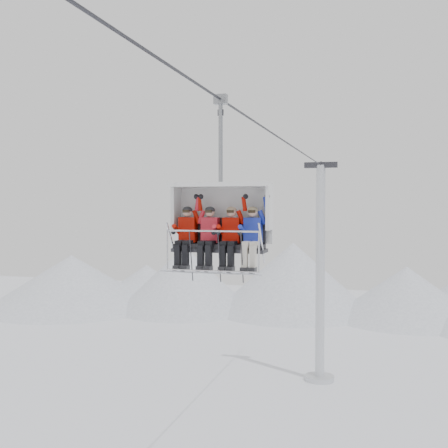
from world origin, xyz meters
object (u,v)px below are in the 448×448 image
(skier_center_right, at_px, (230,236))
(skier_far_right, at_px, (252,236))
(skier_far_left, at_px, (186,235))
(skier_center_left, at_px, (209,236))
(chairlift_carrier, at_px, (222,215))
(lift_tower_right, at_px, (320,287))

(skier_center_right, distance_m, skier_far_right, 0.50)
(skier_far_left, xyz_separation_m, skier_center_left, (0.54, 0.00, 0.00))
(chairlift_carrier, height_order, skier_far_left, chairlift_carrier)
(lift_tower_right, xyz_separation_m, skier_far_right, (0.78, -22.47, 4.41))
(lift_tower_right, height_order, skier_far_right, lift_tower_right)
(skier_center_right, bearing_deg, skier_far_left, 180.00)
(chairlift_carrier, height_order, skier_far_right, chairlift_carrier)
(lift_tower_right, height_order, skier_center_right, lift_tower_right)
(skier_center_right, relative_size, skier_far_right, 1.00)
(chairlift_carrier, xyz_separation_m, skier_center_right, (0.28, -0.30, -0.46))
(skier_center_left, xyz_separation_m, skier_far_right, (1.01, 0.00, 0.00))
(skier_center_right, bearing_deg, chairlift_carrier, 132.95)
(chairlift_carrier, distance_m, skier_far_left, 0.95)
(chairlift_carrier, bearing_deg, skier_far_right, -21.34)
(skier_center_left, bearing_deg, skier_far_left, 180.00)
(chairlift_carrier, relative_size, skier_center_left, 2.36)
(lift_tower_right, distance_m, skier_center_left, 22.90)
(lift_tower_right, relative_size, skier_far_left, 7.99)
(lift_tower_right, height_order, skier_far_left, lift_tower_right)
(skier_far_left, bearing_deg, chairlift_carrier, 21.56)
(skier_center_left, bearing_deg, skier_far_right, 0.00)
(skier_far_right, bearing_deg, skier_center_left, 180.00)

